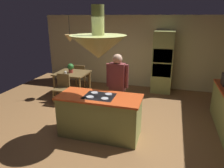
{
  "coord_description": "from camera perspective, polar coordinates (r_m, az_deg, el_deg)",
  "views": [
    {
      "loc": [
        1.4,
        -4.03,
        2.51
      ],
      "look_at": [
        0.1,
        0.4,
        1.0
      ],
      "focal_mm": 33.38,
      "sensor_mm": 36.0,
      "label": 1
    }
  ],
  "objects": [
    {
      "name": "chair_by_back_wall",
      "position": [
        7.57,
        -8.47,
        2.55
      ],
      "size": [
        0.4,
        0.4,
        0.87
      ],
      "rotation": [
        0.0,
        0.0,
        3.14
      ],
      "color": "brown",
      "rests_on": "ground"
    },
    {
      "name": "wall_back",
      "position": [
        7.71,
        5.74,
        8.8
      ],
      "size": [
        6.8,
        0.1,
        2.55
      ],
      "primitive_type": "cube",
      "color": "beige",
      "rests_on": "ground"
    },
    {
      "name": "cup_on_table",
      "position": [
        6.76,
        -12.64,
        3.05
      ],
      "size": [
        0.07,
        0.07,
        0.09
      ],
      "primitive_type": "cylinder",
      "color": "white",
      "rests_on": "dining_table"
    },
    {
      "name": "dining_table",
      "position": [
        6.94,
        -10.85,
        2.3
      ],
      "size": [
        1.02,
        0.92,
        0.76
      ],
      "color": "brown",
      "rests_on": "ground"
    },
    {
      "name": "chair_facing_island",
      "position": [
        6.41,
        -13.5,
        -0.63
      ],
      "size": [
        0.4,
        0.4,
        0.87
      ],
      "color": "brown",
      "rests_on": "ground"
    },
    {
      "name": "range_hood",
      "position": [
        4.11,
        -3.75,
        10.47
      ],
      "size": [
        1.1,
        1.1,
        1.0
      ],
      "color": "#8C934C"
    },
    {
      "name": "person_at_island",
      "position": [
        4.89,
        1.44,
        -0.14
      ],
      "size": [
        0.53,
        0.23,
        1.7
      ],
      "color": "tan",
      "rests_on": "ground"
    },
    {
      "name": "kitchen_island",
      "position": [
        4.56,
        -3.36,
        -8.61
      ],
      "size": [
        1.77,
        0.78,
        0.93
      ],
      "color": "#8C934C",
      "rests_on": "ground"
    },
    {
      "name": "potted_plant_on_table",
      "position": [
        6.86,
        -11.27,
        4.43
      ],
      "size": [
        0.2,
        0.2,
        0.3
      ],
      "color": "#99382D",
      "rests_on": "dining_table"
    },
    {
      "name": "ground",
      "position": [
        4.95,
        -2.47,
        -12.39
      ],
      "size": [
        8.16,
        8.16,
        0.0
      ],
      "primitive_type": "plane",
      "color": "olive"
    },
    {
      "name": "oven_tower",
      "position": [
        7.23,
        13.69,
        5.77
      ],
      "size": [
        0.66,
        0.62,
        2.05
      ],
      "color": "#8C934C",
      "rests_on": "ground"
    },
    {
      "name": "pendant_light_over_table",
      "position": [
        6.72,
        -11.47,
        12.23
      ],
      "size": [
        0.32,
        0.32,
        0.82
      ],
      "color": "#E0B266"
    }
  ]
}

